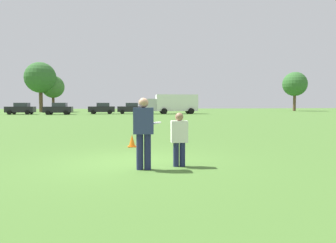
% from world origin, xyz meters
% --- Properties ---
extents(ground_plane, '(198.02, 198.02, 0.00)m').
position_xyz_m(ground_plane, '(0.00, 0.00, 0.00)').
color(ground_plane, '#47702D').
extents(player_thrower, '(0.53, 0.35, 1.79)m').
position_xyz_m(player_thrower, '(0.24, -1.00, 1.01)').
color(player_thrower, '#1E234C').
rests_on(player_thrower, ground).
extents(player_defender, '(0.44, 0.27, 1.41)m').
position_xyz_m(player_defender, '(1.19, -0.77, 0.78)').
color(player_defender, '#1E234C').
rests_on(player_defender, ground).
extents(frisbee, '(0.27, 0.27, 0.07)m').
position_xyz_m(frisbee, '(0.55, -0.95, 1.16)').
color(frisbee, white).
extents(traffic_cone, '(0.32, 0.32, 0.48)m').
position_xyz_m(traffic_cone, '(0.14, 3.10, 0.23)').
color(traffic_cone, '#D8590C').
rests_on(traffic_cone, ground).
extents(parked_car_near_left, '(4.26, 2.32, 1.82)m').
position_xyz_m(parked_car_near_left, '(-15.24, 42.26, 0.92)').
color(parked_car_near_left, black).
rests_on(parked_car_near_left, ground).
extents(parked_car_mid_left, '(4.26, 2.32, 1.82)m').
position_xyz_m(parked_car_mid_left, '(-9.28, 40.49, 0.92)').
color(parked_car_mid_left, black).
rests_on(parked_car_mid_left, ground).
extents(parked_car_center, '(4.26, 2.32, 1.82)m').
position_xyz_m(parked_car_center, '(-2.83, 42.56, 0.92)').
color(parked_car_center, black).
rests_on(parked_car_center, ground).
extents(parked_car_mid_right, '(4.26, 2.32, 1.82)m').
position_xyz_m(parked_car_mid_right, '(1.80, 42.62, 0.92)').
color(parked_car_mid_right, black).
rests_on(parked_car_mid_right, ground).
extents(box_truck, '(8.57, 3.19, 3.18)m').
position_xyz_m(box_truck, '(8.69, 41.35, 1.75)').
color(box_truck, white).
rests_on(box_truck, ground).
extents(tree_east_birch, '(6.15, 6.15, 9.99)m').
position_xyz_m(tree_east_birch, '(-15.51, 56.35, 6.87)').
color(tree_east_birch, brown).
rests_on(tree_east_birch, ground).
extents(tree_east_oak, '(4.63, 4.63, 7.52)m').
position_xyz_m(tree_east_oak, '(-13.49, 58.12, 5.17)').
color(tree_east_oak, brown).
rests_on(tree_east_oak, ground).
extents(tree_far_east_pine, '(5.57, 5.57, 9.05)m').
position_xyz_m(tree_far_east_pine, '(40.33, 56.92, 6.22)').
color(tree_far_east_pine, brown).
rests_on(tree_far_east_pine, ground).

